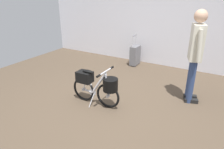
{
  "coord_description": "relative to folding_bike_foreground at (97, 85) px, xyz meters",
  "views": [
    {
      "loc": [
        1.57,
        -2.63,
        1.97
      ],
      "look_at": [
        -0.15,
        0.33,
        0.55
      ],
      "focal_mm": 33.16,
      "sensor_mm": 36.0,
      "label": 1
    }
  ],
  "objects": [
    {
      "name": "folding_bike_foreground",
      "position": [
        0.0,
        0.0,
        0.0
      ],
      "size": [
        0.99,
        0.53,
        0.71
      ],
      "color": "black",
      "rests_on": "ground_plane"
    },
    {
      "name": "visitor_near_wall",
      "position": [
        1.41,
        0.99,
        0.58
      ],
      "size": [
        0.34,
        0.51,
        1.67
      ],
      "color": "navy",
      "rests_on": "ground_plane"
    },
    {
      "name": "rolling_suitcase",
      "position": [
        -0.3,
        2.31,
        -0.1
      ],
      "size": [
        0.18,
        0.36,
        0.83
      ],
      "color": "slate",
      "rests_on": "ground_plane"
    },
    {
      "name": "ground_plane",
      "position": [
        0.32,
        -0.11,
        -0.38
      ],
      "size": [
        7.27,
        7.27,
        0.0
      ],
      "primitive_type": "plane",
      "color": "brown"
    },
    {
      "name": "back_wall",
      "position": [
        0.32,
        2.73,
        1.03
      ],
      "size": [
        7.27,
        0.1,
        2.83
      ],
      "primitive_type": "cube",
      "color": "silver",
      "rests_on": "ground_plane"
    }
  ]
}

